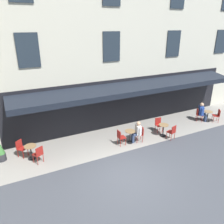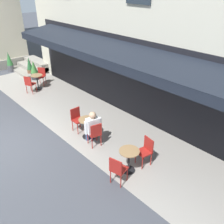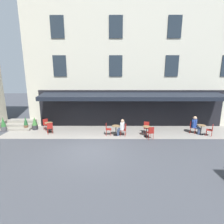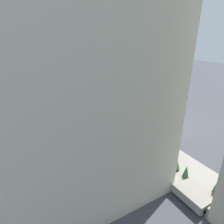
{
  "view_description": "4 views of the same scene",
  "coord_description": "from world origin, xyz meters",
  "px_view_note": "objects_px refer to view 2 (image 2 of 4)",
  "views": [
    {
      "loc": [
        4.34,
        7.1,
        6.39
      ],
      "look_at": [
        -1.33,
        -4.22,
        1.39
      ],
      "focal_mm": 35.46,
      "sensor_mm": 36.0,
      "label": 1
    },
    {
      "loc": [
        -7.73,
        1.78,
        5.11
      ],
      "look_at": [
        -2.12,
        -3.35,
        0.93
      ],
      "focal_mm": 39.04,
      "sensor_mm": 36.0,
      "label": 2
    },
    {
      "loc": [
        -1.41,
        9.04,
        4.29
      ],
      "look_at": [
        -1.36,
        -3.68,
        1.55
      ],
      "focal_mm": 26.03,
      "sensor_mm": 36.0,
      "label": 3
    },
    {
      "loc": [
        11.27,
        -11.74,
        7.8
      ],
      "look_at": [
        -1.81,
        -4.16,
        1.4
      ],
      "focal_mm": 31.85,
      "sensor_mm": 36.0,
      "label": 4
    }
  ],
  "objects_px": {
    "cafe_chair_red_corner_left": "(41,75)",
    "seated_companion_in_white": "(92,126)",
    "cafe_table_mid_terrace": "(87,125)",
    "cafe_chair_red_kerbside": "(117,168)",
    "potted_plant_under_sign": "(30,67)",
    "cafe_chair_red_facing_street": "(77,118)",
    "cafe_table_near_entrance": "(37,80)",
    "cafe_chair_red_near_door": "(146,149)",
    "potted_plant_mid_terrace": "(34,70)",
    "cafe_chair_red_corner_right": "(95,133)",
    "cafe_chair_red_by_window": "(29,83)",
    "potted_plant_entrance_left": "(10,62)",
    "cafe_table_far_end": "(129,158)"
  },
  "relations": [
    {
      "from": "cafe_table_far_end",
      "to": "cafe_chair_red_facing_street",
      "type": "bearing_deg",
      "value": -3.66
    },
    {
      "from": "cafe_chair_red_facing_street",
      "to": "seated_companion_in_white",
      "type": "bearing_deg",
      "value": 175.0
    },
    {
      "from": "cafe_chair_red_corner_left",
      "to": "cafe_table_mid_terrace",
      "type": "xyz_separation_m",
      "value": [
        -5.77,
        1.28,
        -0.06
      ]
    },
    {
      "from": "cafe_chair_red_near_door",
      "to": "potted_plant_mid_terrace",
      "type": "bearing_deg",
      "value": -5.62
    },
    {
      "from": "cafe_table_mid_terrace",
      "to": "cafe_chair_red_kerbside",
      "type": "distance_m",
      "value": 2.54
    },
    {
      "from": "potted_plant_under_sign",
      "to": "potted_plant_entrance_left",
      "type": "bearing_deg",
      "value": 21.84
    },
    {
      "from": "cafe_chair_red_by_window",
      "to": "potted_plant_under_sign",
      "type": "bearing_deg",
      "value": -25.97
    },
    {
      "from": "cafe_chair_red_facing_street",
      "to": "cafe_table_far_end",
      "type": "distance_m",
      "value": 2.9
    },
    {
      "from": "cafe_table_near_entrance",
      "to": "cafe_chair_red_near_door",
      "type": "distance_m",
      "value": 7.73
    },
    {
      "from": "cafe_chair_red_corner_left",
      "to": "seated_companion_in_white",
      "type": "relative_size",
      "value": 0.71
    },
    {
      "from": "cafe_chair_red_by_window",
      "to": "potted_plant_mid_terrace",
      "type": "distance_m",
      "value": 1.99
    },
    {
      "from": "cafe_table_mid_terrace",
      "to": "cafe_chair_red_kerbside",
      "type": "relative_size",
      "value": 0.82
    },
    {
      "from": "cafe_table_near_entrance",
      "to": "cafe_chair_red_near_door",
      "type": "bearing_deg",
      "value": 177.27
    },
    {
      "from": "cafe_chair_red_facing_street",
      "to": "potted_plant_mid_terrace",
      "type": "bearing_deg",
      "value": -12.34
    },
    {
      "from": "seated_companion_in_white",
      "to": "potted_plant_mid_terrace",
      "type": "bearing_deg",
      "value": -11.29
    },
    {
      "from": "cafe_table_near_entrance",
      "to": "cafe_table_mid_terrace",
      "type": "bearing_deg",
      "value": 171.43
    },
    {
      "from": "cafe_chair_red_facing_street",
      "to": "cafe_chair_red_near_door",
      "type": "bearing_deg",
      "value": -171.71
    },
    {
      "from": "cafe_table_mid_terrace",
      "to": "potted_plant_under_sign",
      "type": "relative_size",
      "value": 0.69
    },
    {
      "from": "cafe_chair_red_kerbside",
      "to": "cafe_chair_red_corner_right",
      "type": "bearing_deg",
      "value": -20.26
    },
    {
      "from": "cafe_table_far_end",
      "to": "potted_plant_entrance_left",
      "type": "xyz_separation_m",
      "value": [
        11.27,
        -1.04,
        0.1
      ]
    },
    {
      "from": "cafe_table_mid_terrace",
      "to": "cafe_chair_red_corner_left",
      "type": "bearing_deg",
      "value": -12.5
    },
    {
      "from": "cafe_chair_red_near_door",
      "to": "potted_plant_entrance_left",
      "type": "distance_m",
      "value": 11.39
    },
    {
      "from": "cafe_table_near_entrance",
      "to": "potted_plant_mid_terrace",
      "type": "distance_m",
      "value": 1.47
    },
    {
      "from": "cafe_chair_red_by_window",
      "to": "cafe_chair_red_near_door",
      "type": "distance_m",
      "value": 7.43
    },
    {
      "from": "cafe_table_mid_terrace",
      "to": "potted_plant_entrance_left",
      "type": "bearing_deg",
      "value": -5.43
    },
    {
      "from": "cafe_table_near_entrance",
      "to": "cafe_chair_red_facing_street",
      "type": "distance_m",
      "value": 4.79
    },
    {
      "from": "cafe_table_mid_terrace",
      "to": "potted_plant_under_sign",
      "type": "distance_m",
      "value": 7.66
    },
    {
      "from": "potted_plant_mid_terrace",
      "to": "cafe_chair_red_facing_street",
      "type": "bearing_deg",
      "value": 167.66
    },
    {
      "from": "cafe_chair_red_corner_right",
      "to": "cafe_table_far_end",
      "type": "bearing_deg",
      "value": 178.33
    },
    {
      "from": "cafe_chair_red_corner_left",
      "to": "potted_plant_mid_terrace",
      "type": "height_order",
      "value": "potted_plant_mid_terrace"
    },
    {
      "from": "cafe_table_far_end",
      "to": "potted_plant_mid_terrace",
      "type": "xyz_separation_m",
      "value": [
        8.99,
        -1.52,
        0.04
      ]
    },
    {
      "from": "cafe_chair_red_facing_street",
      "to": "cafe_chair_red_corner_right",
      "type": "bearing_deg",
      "value": 173.74
    },
    {
      "from": "cafe_chair_red_facing_street",
      "to": "cafe_table_near_entrance",
      "type": "bearing_deg",
      "value": -9.69
    },
    {
      "from": "cafe_chair_red_near_door",
      "to": "cafe_table_far_end",
      "type": "bearing_deg",
      "value": 80.05
    },
    {
      "from": "cafe_chair_red_corner_right",
      "to": "seated_companion_in_white",
      "type": "xyz_separation_m",
      "value": [
        0.21,
        -0.05,
        0.14
      ]
    },
    {
      "from": "seated_companion_in_white",
      "to": "cafe_chair_red_near_door",
      "type": "bearing_deg",
      "value": -164.93
    },
    {
      "from": "cafe_table_far_end",
      "to": "potted_plant_mid_terrace",
      "type": "height_order",
      "value": "potted_plant_mid_terrace"
    },
    {
      "from": "potted_plant_under_sign",
      "to": "potted_plant_mid_terrace",
      "type": "height_order",
      "value": "potted_plant_under_sign"
    },
    {
      "from": "cafe_chair_red_corner_right",
      "to": "cafe_chair_red_near_door",
      "type": "bearing_deg",
      "value": -161.86
    },
    {
      "from": "cafe_table_mid_terrace",
      "to": "cafe_chair_red_near_door",
      "type": "distance_m",
      "value": 2.41
    },
    {
      "from": "cafe_chair_red_corner_right",
      "to": "potted_plant_entrance_left",
      "type": "relative_size",
      "value": 0.75
    },
    {
      "from": "seated_companion_in_white",
      "to": "potted_plant_mid_terrace",
      "type": "height_order",
      "value": "seated_companion_in_white"
    },
    {
      "from": "cafe_chair_red_by_window",
      "to": "seated_companion_in_white",
      "type": "height_order",
      "value": "seated_companion_in_white"
    },
    {
      "from": "cafe_table_far_end",
      "to": "cafe_chair_red_kerbside",
      "type": "xyz_separation_m",
      "value": [
        -0.15,
        0.61,
        0.06
      ]
    },
    {
      "from": "cafe_table_far_end",
      "to": "potted_plant_mid_terrace",
      "type": "bearing_deg",
      "value": -9.59
    },
    {
      "from": "cafe_chair_red_by_window",
      "to": "potted_plant_entrance_left",
      "type": "distance_m",
      "value": 4.0
    },
    {
      "from": "cafe_chair_red_by_window",
      "to": "cafe_chair_red_near_door",
      "type": "height_order",
      "value": "same"
    },
    {
      "from": "cafe_chair_red_corner_right",
      "to": "seated_companion_in_white",
      "type": "bearing_deg",
      "value": -12.4
    },
    {
      "from": "potted_plant_entrance_left",
      "to": "cafe_chair_red_corner_left",
      "type": "bearing_deg",
      "value": -172.55
    },
    {
      "from": "cafe_table_near_entrance",
      "to": "cafe_chair_red_corner_left",
      "type": "relative_size",
      "value": 0.82
    }
  ]
}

